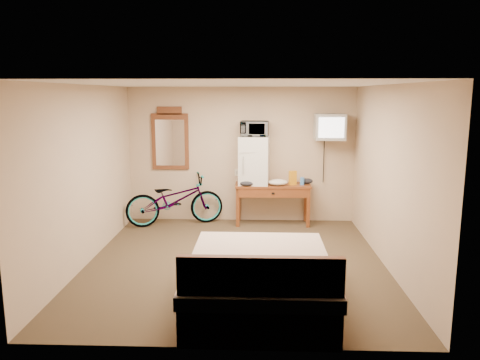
{
  "coord_description": "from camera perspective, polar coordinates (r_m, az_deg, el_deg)",
  "views": [
    {
      "loc": [
        0.29,
        -6.36,
        2.37
      ],
      "look_at": [
        0.04,
        0.58,
        1.09
      ],
      "focal_mm": 35.0,
      "sensor_mm": 36.0,
      "label": 1
    }
  ],
  "objects": [
    {
      "name": "mini_fridge",
      "position": [
        8.5,
        1.75,
        2.42
      ],
      "size": [
        0.58,
        0.56,
        0.87
      ],
      "color": "silver",
      "rests_on": "desk"
    },
    {
      "name": "desk",
      "position": [
        8.55,
        4.02,
        -1.33
      ],
      "size": [
        1.37,
        0.54,
        0.75
      ],
      "color": "brown",
      "rests_on": "floor"
    },
    {
      "name": "cloth_cream",
      "position": [
        8.45,
        4.65,
        -0.28
      ],
      "size": [
        0.35,
        0.27,
        0.11
      ],
      "primitive_type": "ellipsoid",
      "color": "white",
      "rests_on": "desk"
    },
    {
      "name": "wall_mirror",
      "position": [
        8.82,
        -8.51,
        4.94
      ],
      "size": [
        0.69,
        0.04,
        1.16
      ],
      "color": "brown",
      "rests_on": "room"
    },
    {
      "name": "blue_cup",
      "position": [
        8.53,
        7.59,
        -0.13
      ],
      "size": [
        0.08,
        0.08,
        0.14
      ],
      "primitive_type": "cylinder",
      "color": "#3E7FD5",
      "rests_on": "desk"
    },
    {
      "name": "microwave",
      "position": [
        8.44,
        1.78,
        6.27
      ],
      "size": [
        0.51,
        0.36,
        0.27
      ],
      "primitive_type": "imported",
      "rotation": [
        0.0,
        0.0,
        -0.06
      ],
      "color": "silver",
      "rests_on": "mini_fridge"
    },
    {
      "name": "snack_bag",
      "position": [
        8.51,
        6.44,
        0.27
      ],
      "size": [
        0.15,
        0.12,
        0.25
      ],
      "primitive_type": "cube",
      "rotation": [
        0.0,
        0.0,
        0.38
      ],
      "color": "orange",
      "rests_on": "desk"
    },
    {
      "name": "bed",
      "position": [
        5.41,
        2.39,
        -12.18
      ],
      "size": [
        1.61,
        2.12,
        0.9
      ],
      "color": "brown",
      "rests_on": "floor"
    },
    {
      "name": "crt_television",
      "position": [
        8.5,
        10.86,
        6.39
      ],
      "size": [
        0.53,
        0.6,
        0.46
      ],
      "color": "black",
      "rests_on": "room"
    },
    {
      "name": "bicycle",
      "position": [
        8.63,
        -7.94,
        -2.41
      ],
      "size": [
        1.88,
        1.13,
        0.93
      ],
      "primitive_type": "imported",
      "rotation": [
        0.0,
        0.0,
        1.88
      ],
      "color": "black",
      "rests_on": "floor"
    },
    {
      "name": "room",
      "position": [
        6.47,
        -0.55,
        0.46
      ],
      "size": [
        4.6,
        4.64,
        2.5
      ],
      "color": "#3D2E1E",
      "rests_on": "ground"
    },
    {
      "name": "cloth_dark_b",
      "position": [
        8.66,
        8.16,
        -0.12
      ],
      "size": [
        0.22,
        0.18,
        0.1
      ],
      "primitive_type": "ellipsoid",
      "color": "black",
      "rests_on": "desk"
    },
    {
      "name": "cloth_dark_a",
      "position": [
        8.36,
        0.84,
        -0.42
      ],
      "size": [
        0.25,
        0.19,
        0.09
      ],
      "primitive_type": "ellipsoid",
      "color": "black",
      "rests_on": "desk"
    }
  ]
}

